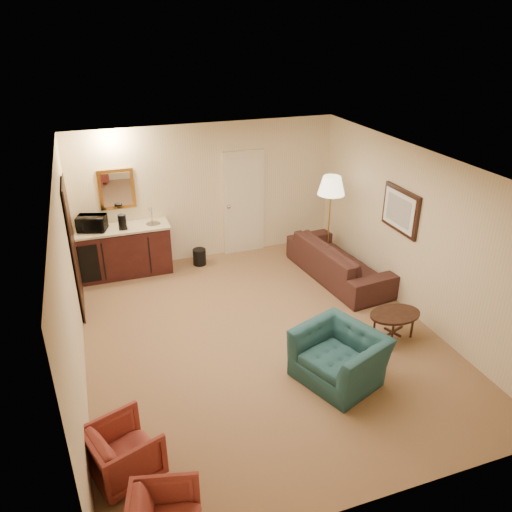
{
  "coord_description": "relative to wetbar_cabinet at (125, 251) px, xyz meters",
  "views": [
    {
      "loc": [
        -2.11,
        -5.81,
        4.28
      ],
      "look_at": [
        0.09,
        0.5,
        1.08
      ],
      "focal_mm": 35.0,
      "sensor_mm": 36.0,
      "label": 1
    }
  ],
  "objects": [
    {
      "name": "rose_chair_near",
      "position": [
        -0.5,
        -4.59,
        -0.13
      ],
      "size": [
        0.79,
        0.81,
        0.67
      ],
      "primitive_type": "imported",
      "rotation": [
        0.0,
        0.0,
        1.91
      ],
      "color": "#953A30",
      "rests_on": "ground"
    },
    {
      "name": "microwave",
      "position": [
        -0.5,
        0.03,
        0.62
      ],
      "size": [
        0.54,
        0.4,
        0.33
      ],
      "primitive_type": "imported",
      "rotation": [
        0.0,
        0.0,
        -0.3
      ],
      "color": "black",
      "rests_on": "wetbar_cabinet"
    },
    {
      "name": "waste_bin",
      "position": [
        1.35,
        -0.07,
        -0.3
      ],
      "size": [
        0.33,
        0.33,
        0.31
      ],
      "primitive_type": "cylinder",
      "rotation": [
        0.0,
        0.0,
        0.39
      ],
      "color": "black",
      "rests_on": "ground"
    },
    {
      "name": "wetbar_cabinet",
      "position": [
        0.0,
        0.0,
        0.0
      ],
      "size": [
        1.64,
        0.58,
        0.92
      ],
      "primitive_type": "cube",
      "color": "#371511",
      "rests_on": "ground"
    },
    {
      "name": "coffee_maker",
      "position": [
        0.01,
        -0.08,
        0.59
      ],
      "size": [
        0.18,
        0.18,
        0.27
      ],
      "primitive_type": "cylinder",
      "rotation": [
        0.0,
        0.0,
        0.28
      ],
      "color": "black",
      "rests_on": "wetbar_cabinet"
    },
    {
      "name": "coffee_table",
      "position": [
        3.45,
        -3.42,
        -0.24
      ],
      "size": [
        0.91,
        0.76,
        0.44
      ],
      "primitive_type": "cube",
      "rotation": [
        0.0,
        0.0,
        0.37
      ],
      "color": "#311C10",
      "rests_on": "ground"
    },
    {
      "name": "room_walls",
      "position": [
        1.55,
        -1.95,
        1.26
      ],
      "size": [
        5.02,
        6.01,
        2.61
      ],
      "color": "beige",
      "rests_on": "ground"
    },
    {
      "name": "teal_armchair",
      "position": [
        2.28,
        -3.95,
        -0.0
      ],
      "size": [
        1.02,
        1.23,
        0.92
      ],
      "primitive_type": "imported",
      "rotation": [
        0.0,
        0.0,
        -1.19
      ],
      "color": "#1B3E45",
      "rests_on": "ground"
    },
    {
      "name": "sofa",
      "position": [
        3.6,
        -1.42,
        -0.01
      ],
      "size": [
        0.91,
        2.35,
        0.89
      ],
      "primitive_type": "imported",
      "rotation": [
        0.0,
        0.0,
        1.68
      ],
      "color": "black",
      "rests_on": "ground"
    },
    {
      "name": "floor_lamp",
      "position": [
        3.55,
        -1.05,
        0.45
      ],
      "size": [
        0.51,
        0.51,
        1.81
      ],
      "primitive_type": "cube",
      "rotation": [
        0.0,
        0.0,
        -0.06
      ],
      "color": "#B8973D",
      "rests_on": "ground"
    },
    {
      "name": "ground",
      "position": [
        1.65,
        -2.72,
        -0.46
      ],
      "size": [
        6.0,
        6.0,
        0.0
      ],
      "primitive_type": "plane",
      "color": "olive",
      "rests_on": "ground"
    }
  ]
}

